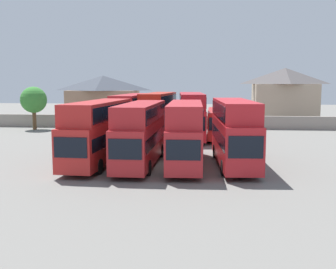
# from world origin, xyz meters

# --- Properties ---
(ground) EXTENTS (140.00, 140.00, 0.00)m
(ground) POSITION_xyz_m (0.00, 18.00, 0.00)
(ground) COLOR slate
(depot_boundary_wall) EXTENTS (56.00, 0.50, 1.80)m
(depot_boundary_wall) POSITION_xyz_m (0.00, 25.39, 0.90)
(depot_boundary_wall) COLOR gray
(depot_boundary_wall) RESTS_ON ground
(bus_1) EXTENTS (3.21, 11.54, 4.92)m
(bus_1) POSITION_xyz_m (-5.21, 0.17, 2.78)
(bus_1) COLOR red
(bus_1) RESTS_ON ground
(bus_2) EXTENTS (2.69, 11.55, 4.80)m
(bus_2) POSITION_xyz_m (-1.82, -0.00, 2.71)
(bus_2) COLOR #B32023
(bus_2) RESTS_ON ground
(bus_3) EXTENTS (2.83, 11.36, 4.85)m
(bus_3) POSITION_xyz_m (1.61, 0.09, 2.74)
(bus_3) COLOR red
(bus_3) RESTS_ON ground
(bus_4) EXTENTS (3.22, 11.27, 5.03)m
(bus_4) POSITION_xyz_m (5.34, 0.42, 2.83)
(bus_4) COLOR red
(bus_4) RESTS_ON ground
(bus_5) EXTENTS (3.33, 11.94, 4.99)m
(bus_5) POSITION_xyz_m (-5.26, 15.39, 2.81)
(bus_5) COLOR #B41E23
(bus_5) RESTS_ON ground
(bus_6) EXTENTS (3.41, 10.89, 5.16)m
(bus_6) POSITION_xyz_m (-2.29, 15.61, 2.90)
(bus_6) COLOR red
(bus_6) RESTS_ON ground
(bus_7) EXTENTS (3.43, 11.63, 5.15)m
(bus_7) POSITION_xyz_m (1.53, 15.11, 2.90)
(bus_7) COLOR #AE1E27
(bus_7) RESTS_ON ground
(bus_8) EXTENTS (2.80, 10.15, 3.28)m
(bus_8) POSITION_xyz_m (4.70, 15.56, 1.88)
(bus_8) COLOR red
(bus_8) RESTS_ON ground
(house_terrace_left) EXTENTS (11.33, 7.17, 7.41)m
(house_terrace_left) POSITION_xyz_m (-13.54, 34.80, 3.79)
(house_terrace_left) COLOR #9E7A60
(house_terrace_left) RESTS_ON ground
(house_terrace_centre) EXTENTS (9.83, 6.69, 8.53)m
(house_terrace_centre) POSITION_xyz_m (15.22, 34.12, 4.35)
(house_terrace_centre) COLOR tan
(house_terrace_centre) RESTS_ON ground
(tree_left_of_lot) EXTENTS (3.52, 3.52, 5.78)m
(tree_left_of_lot) POSITION_xyz_m (-19.97, 22.39, 3.97)
(tree_left_of_lot) COLOR brown
(tree_left_of_lot) RESTS_ON ground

